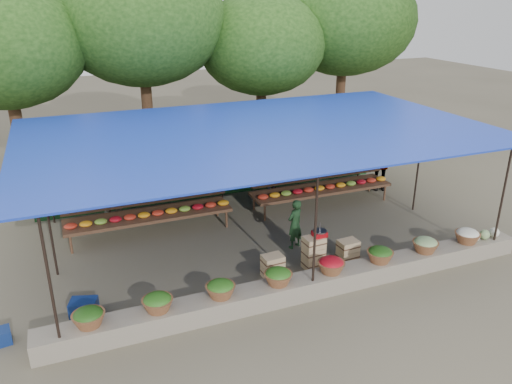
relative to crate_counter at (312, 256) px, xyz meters
name	(u,v)px	position (x,y,z in m)	size (l,w,h in m)	color
ground	(259,238)	(-0.55, 1.84, -0.31)	(60.00, 60.00, 0.00)	brown
stone_curb	(309,285)	(-0.55, -0.91, -0.11)	(10.60, 0.55, 0.40)	gray
stall_canopy	(258,135)	(-0.55, 1.91, 2.37)	(10.80, 6.60, 2.82)	black
produce_baskets	(305,271)	(-0.65, -0.91, 0.25)	(8.98, 0.58, 0.34)	brown
netting_backdrop	(219,156)	(-0.55, 4.99, 0.94)	(10.60, 0.06, 2.50)	#1B4B23
tree_row	(203,29)	(-0.05, 7.93, 4.39)	(16.51, 5.50, 7.12)	#381E14
fruit_table_left	(149,211)	(-3.04, 3.19, 0.30)	(4.21, 0.95, 0.93)	#492F1D
fruit_table_right	(321,185)	(1.96, 3.19, 0.30)	(4.21, 0.95, 0.93)	#492F1D
crate_counter	(312,256)	(0.00, 0.00, 0.00)	(2.37, 0.37, 0.77)	tan
weighing_scale	(320,233)	(0.16, 0.00, 0.54)	(0.31, 0.31, 0.33)	#AB0D15
vendor_seated	(295,224)	(0.07, 1.05, 0.31)	(0.45, 0.30, 1.25)	#1A3A1D
customer_left	(114,196)	(-3.82, 3.75, 0.61)	(0.89, 0.70, 1.84)	slate
customer_mid	(273,167)	(0.96, 4.35, 0.59)	(1.17, 0.67, 1.81)	slate
customer_right	(381,163)	(4.27, 3.59, 0.54)	(1.00, 0.42, 1.71)	slate
blue_crate_front	(84,307)	(-4.91, 0.09, -0.16)	(0.50, 0.36, 0.30)	navy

